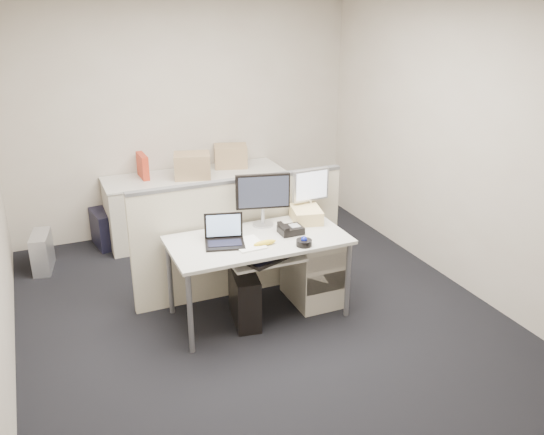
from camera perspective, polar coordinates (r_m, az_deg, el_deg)
name	(u,v)px	position (r m, az deg, el deg)	size (l,w,h in m)	color
floor	(259,314)	(5.19, -1.32, -9.54)	(4.00, 4.50, 0.01)	black
wall_back	(184,115)	(6.71, -8.74, 10.02)	(4.00, 0.02, 2.70)	#BEB4A4
wall_front	(436,297)	(2.82, 15.92, -7.54)	(4.00, 0.02, 2.70)	#BEB4A4
wall_right	(457,143)	(5.65, 17.86, 7.02)	(0.02, 4.50, 2.70)	#BEB4A4
desk	(258,246)	(4.87, -1.39, -2.80)	(1.50, 0.75, 0.73)	beige
keyboard_tray	(266,259)	(4.74, -0.57, -4.12)	(0.62, 0.32, 0.02)	beige
drawer_pedestal	(312,267)	(5.27, 4.02, -4.96)	(0.40, 0.55, 0.65)	#B5AF99
cubicle_partition	(240,238)	(5.30, -3.17, -2.08)	(2.00, 0.06, 1.10)	beige
back_counter	(196,205)	(6.68, -7.55, 1.19)	(2.00, 0.60, 0.72)	#B5AF99
monitor_main	(263,200)	(5.03, -0.92, 1.74)	(0.48, 0.18, 0.48)	black
monitor_small	(311,193)	(5.29, 3.84, 2.48)	(0.35, 0.18, 0.43)	#B7B7BC
laptop	(225,232)	(4.69, -4.73, -1.42)	(0.32, 0.24, 0.24)	black
trackball	(304,243)	(4.71, 3.19, -2.51)	(0.13, 0.13, 0.05)	black
desk_phone	(291,230)	(4.93, 1.87, -1.24)	(0.20, 0.16, 0.06)	black
paper_stack	(248,244)	(4.73, -2.39, -2.62)	(0.23, 0.29, 0.01)	white
sticky_pad	(252,239)	(4.82, -1.95, -2.13)	(0.07, 0.07, 0.01)	gold
travel_mug	(211,227)	(4.88, -6.10, -0.90)	(0.08, 0.08, 0.18)	black
banana	(265,243)	(4.71, -0.72, -2.53)	(0.20, 0.05, 0.04)	yellow
cellphone	(233,232)	(4.97, -3.87, -1.44)	(0.05, 0.10, 0.01)	black
manila_folders	(306,214)	(5.20, 3.41, 0.30)	(0.25, 0.32, 0.12)	#E8D78C
keyboard	(274,257)	(4.71, 0.18, -3.94)	(0.49, 0.18, 0.03)	black
pc_tower_desk	(244,297)	(4.98, -2.75, -7.84)	(0.20, 0.50, 0.46)	black
pc_tower_spare_dark	(103,229)	(6.66, -16.43, -1.09)	(0.17, 0.43, 0.40)	black
pc_tower_spare_silver	(42,252)	(6.31, -21.81, -3.17)	(0.17, 0.42, 0.39)	#B7B7BC
cardboard_box_left	(192,167)	(6.40, -7.90, 5.02)	(0.39, 0.29, 0.29)	tan
cardboard_box_right	(231,157)	(6.77, -4.11, 6.02)	(0.37, 0.29, 0.27)	tan
red_binder	(143,167)	(6.50, -12.68, 4.93)	(0.07, 0.30, 0.28)	#B43019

